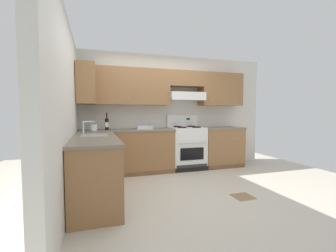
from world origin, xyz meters
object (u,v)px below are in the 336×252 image
(bowl, at_px, (144,128))
(paper_towel_roll, at_px, (94,128))
(stove, at_px, (187,147))
(wine_bottle, at_px, (107,123))

(bowl, bearing_deg, paper_towel_roll, -174.73)
(stove, height_order, paper_towel_roll, stove)
(paper_towel_roll, bearing_deg, bowl, 5.27)
(wine_bottle, height_order, bowl, wine_bottle)
(wine_bottle, xyz_separation_m, paper_towel_roll, (-0.26, -0.11, -0.08))
(stove, xyz_separation_m, wine_bottle, (-1.73, 0.04, 0.57))
(stove, distance_m, paper_towel_roll, 2.04)
(bowl, bearing_deg, wine_bottle, 179.09)
(bowl, bearing_deg, stove, -1.89)
(wine_bottle, bearing_deg, stove, -1.46)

